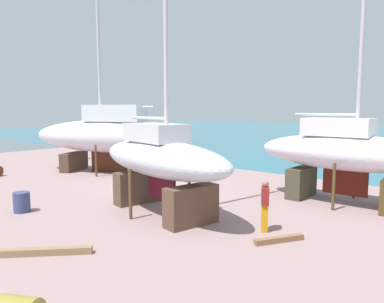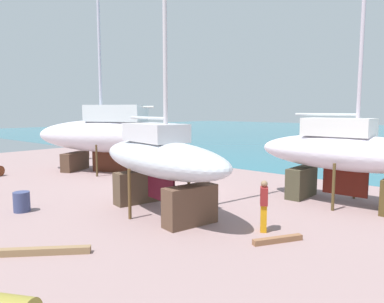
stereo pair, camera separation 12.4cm
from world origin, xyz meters
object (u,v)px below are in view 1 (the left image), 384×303
(barrel_blue_faded, at_px, (22,202))
(sailboat_mid_port, at_px, (161,159))
(sailboat_small_center, at_px, (345,153))
(barrel_by_slipway, at_px, (82,155))
(worker, at_px, (265,205))
(sailboat_far_slipway, at_px, (109,135))

(barrel_blue_faded, bearing_deg, sailboat_mid_port, 39.79)
(sailboat_mid_port, bearing_deg, sailboat_small_center, 62.38)
(sailboat_small_center, relative_size, barrel_by_slipway, 15.10)
(barrel_blue_faded, relative_size, barrel_by_slipway, 0.93)
(sailboat_small_center, xyz_separation_m, barrel_by_slipway, (-20.86, 0.68, -1.83))
(sailboat_small_center, height_order, sailboat_mid_port, sailboat_mid_port)
(sailboat_mid_port, distance_m, worker, 4.37)
(sailboat_far_slipway, height_order, worker, sailboat_far_slipway)
(barrel_by_slipway, bearing_deg, barrel_blue_faded, -40.95)
(sailboat_mid_port, distance_m, barrel_by_slipway, 17.35)
(worker, relative_size, barrel_blue_faded, 2.16)
(barrel_by_slipway, bearing_deg, sailboat_far_slipway, -19.30)
(sailboat_mid_port, relative_size, barrel_blue_faded, 17.56)
(sailboat_mid_port, xyz_separation_m, barrel_blue_faded, (-4.20, -3.50, -1.71))
(sailboat_far_slipway, bearing_deg, barrel_blue_faded, 97.81)
(sailboat_far_slipway, bearing_deg, worker, 140.98)
(sailboat_mid_port, relative_size, worker, 8.11)
(barrel_blue_faded, bearing_deg, barrel_by_slipway, 139.05)
(sailboat_small_center, distance_m, barrel_by_slipway, 20.95)
(worker, distance_m, barrel_by_slipway, 20.95)
(sailboat_small_center, distance_m, sailboat_far_slipway, 14.02)
(sailboat_far_slipway, distance_m, worker, 13.67)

